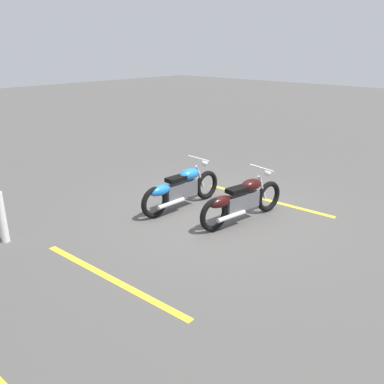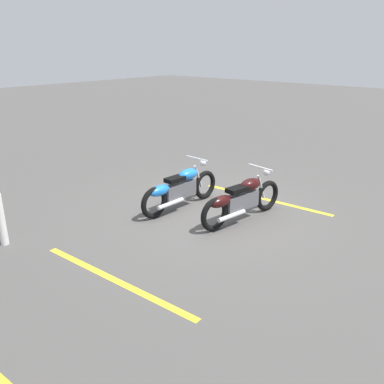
% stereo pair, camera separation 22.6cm
% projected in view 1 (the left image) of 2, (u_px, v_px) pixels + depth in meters
% --- Properties ---
extents(ground_plane, '(60.00, 60.00, 0.00)m').
position_uv_depth(ground_plane, '(217.00, 211.00, 8.69)').
color(ground_plane, '#514F4C').
extents(motorcycle_bright_foreground, '(2.23, 0.62, 1.04)m').
position_uv_depth(motorcycle_bright_foreground, '(180.00, 188.00, 8.68)').
color(motorcycle_bright_foreground, black).
rests_on(motorcycle_bright_foreground, ground).
extents(motorcycle_dark_foreground, '(2.22, 0.64, 1.04)m').
position_uv_depth(motorcycle_dark_foreground, '(241.00, 200.00, 8.03)').
color(motorcycle_dark_foreground, black).
rests_on(motorcycle_dark_foreground, ground).
extents(bollard_post, '(0.14, 0.14, 0.95)m').
position_uv_depth(bollard_post, '(2.00, 217.00, 7.18)').
color(bollard_post, white).
rests_on(bollard_post, ground).
extents(parking_stripe_near, '(0.29, 3.20, 0.01)m').
position_uv_depth(parking_stripe_near, '(267.00, 200.00, 9.30)').
color(parking_stripe_near, yellow).
rests_on(parking_stripe_near, ground).
extents(parking_stripe_mid, '(0.29, 3.20, 0.01)m').
position_uv_depth(parking_stripe_mid, '(111.00, 279.00, 6.17)').
color(parking_stripe_mid, yellow).
rests_on(parking_stripe_mid, ground).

